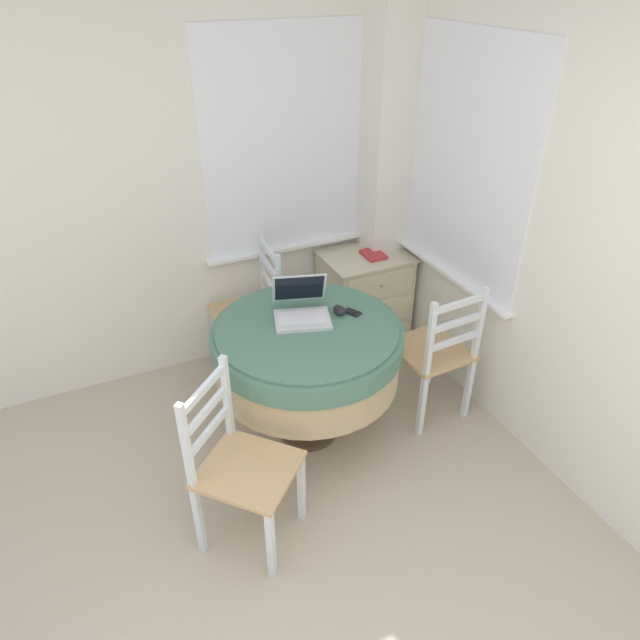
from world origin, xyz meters
The scene contains 10 objects.
corner_room_shell centered at (1.05, 1.64, 1.28)m, with size 4.15×4.49×2.55m.
round_dining_table centered at (0.76, 1.59, 0.62)m, with size 1.07×1.07×0.78m.
laptop centered at (0.78, 1.71, 0.83)m, with size 0.39×0.40×0.23m.
computer_mouse centered at (0.98, 1.64, 0.80)m, with size 0.06×0.10×0.05m.
cell_phone centered at (1.05, 1.61, 0.78)m, with size 0.10×0.12×0.01m.
dining_chair_near_back_window centered at (0.69, 2.37, 0.46)m, with size 0.46×0.44×0.94m.
dining_chair_near_right_window centered at (1.54, 1.44, 0.46)m, with size 0.43×0.46×0.94m.
dining_chair_camera_near centered at (0.17, 1.07, 0.46)m, with size 0.60×0.60×0.94m.
corner_cabinet centered at (1.56, 2.37, 0.35)m, with size 0.61×0.48×0.71m.
book_on_cabinet centered at (1.60, 2.33, 0.72)m, with size 0.14×0.18×0.02m.
Camera 1 is at (-0.29, -0.82, 2.50)m, focal length 32.00 mm.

